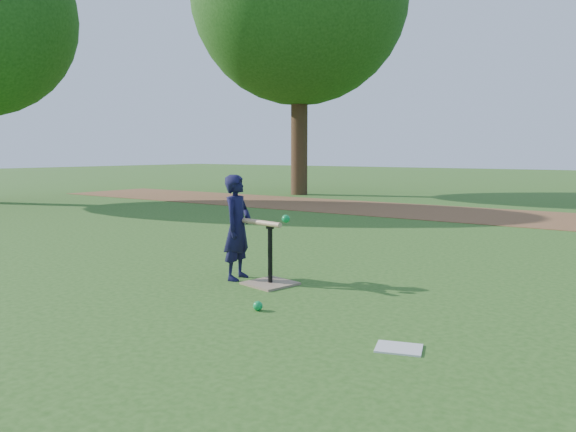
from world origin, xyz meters
The scene contains 7 objects.
ground centered at (0.00, 0.00, 0.00)m, with size 80.00×80.00×0.00m, color #285116.
dirt_strip centered at (0.00, 7.50, 0.01)m, with size 24.00×3.00×0.01m, color brown.
child centered at (-0.05, 0.20, 0.53)m, with size 0.39×0.26×1.07m, color black.
wiffle_ball_ground centered at (0.84, -0.58, 0.04)m, with size 0.08×0.08×0.08m, color #0D9642.
clipboard centered at (2.17, -0.75, 0.01)m, with size 0.30×0.23×0.01m, color silver.
batting_tee centered at (0.37, 0.20, 0.11)m, with size 0.50×0.50×0.61m.
swing_action centered at (0.28, 0.19, 0.62)m, with size 0.64×0.20×0.12m.
Camera 1 is at (3.65, -4.09, 1.30)m, focal length 35.00 mm.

